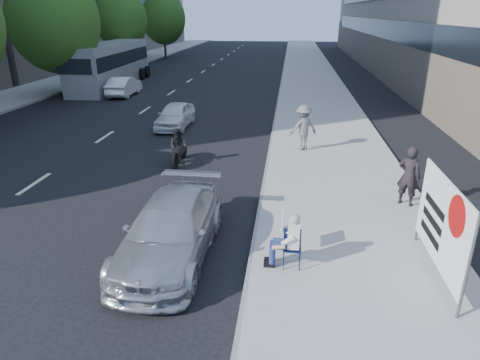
# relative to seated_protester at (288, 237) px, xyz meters

# --- Properties ---
(ground) EXTENTS (160.00, 160.00, 0.00)m
(ground) POSITION_rel_seated_protester_xyz_m (-2.29, 2.34, -0.87)
(ground) COLOR black
(ground) RESTS_ON ground
(near_sidewalk) EXTENTS (5.00, 120.00, 0.15)m
(near_sidewalk) POSITION_rel_seated_protester_xyz_m (1.71, 22.34, -0.80)
(near_sidewalk) COLOR #A6A29B
(near_sidewalk) RESTS_ON ground
(far_sidewalk) EXTENTS (4.50, 120.00, 0.15)m
(far_sidewalk) POSITION_rel_seated_protester_xyz_m (-19.04, 22.34, -0.80)
(far_sidewalk) COLOR #A6A29B
(far_sidewalk) RESTS_ON ground
(tree_far_c) EXTENTS (6.00, 6.00, 8.47)m
(tree_far_c) POSITION_rel_seated_protester_xyz_m (-15.99, 20.34, 4.15)
(tree_far_c) COLOR #382616
(tree_far_c) RESTS_ON ground
(tree_far_d) EXTENTS (4.80, 4.80, 7.65)m
(tree_far_d) POSITION_rel_seated_protester_xyz_m (-15.99, 32.34, 4.01)
(tree_far_d) COLOR #382616
(tree_far_d) RESTS_ON ground
(tree_far_e) EXTENTS (5.40, 5.40, 7.89)m
(tree_far_e) POSITION_rel_seated_protester_xyz_m (-15.99, 46.34, 3.91)
(tree_far_e) COLOR #382616
(tree_far_e) RESTS_ON ground
(seated_protester) EXTENTS (0.83, 1.12, 1.31)m
(seated_protester) POSITION_rel_seated_protester_xyz_m (0.00, 0.00, 0.00)
(seated_protester) COLOR #11194D
(seated_protester) RESTS_ON near_sidewalk
(jogger) EXTENTS (1.40, 1.14, 1.89)m
(jogger) POSITION_rel_seated_protester_xyz_m (0.53, 8.95, 0.22)
(jogger) COLOR slate
(jogger) RESTS_ON near_sidewalk
(pedestrian_woman) EXTENTS (0.79, 0.72, 1.81)m
(pedestrian_woman) POSITION_rel_seated_protester_xyz_m (3.51, 3.77, 0.18)
(pedestrian_woman) COLOR black
(pedestrian_woman) RESTS_ON near_sidewalk
(protest_banner) EXTENTS (0.08, 3.06, 2.20)m
(protest_banner) POSITION_rel_seated_protester_xyz_m (3.24, 0.03, 0.53)
(protest_banner) COLOR #4C4C4C
(protest_banner) RESTS_ON near_sidewalk
(parked_sedan) EXTENTS (2.03, 4.85, 1.40)m
(parked_sedan) POSITION_rel_seated_protester_xyz_m (-2.79, 0.34, -0.17)
(parked_sedan) COLOR #A5A7AC
(parked_sedan) RESTS_ON ground
(white_sedan_near) EXTENTS (1.53, 3.70, 1.25)m
(white_sedan_near) POSITION_rel_seated_protester_xyz_m (-5.87, 12.53, -0.25)
(white_sedan_near) COLOR white
(white_sedan_near) RESTS_ON ground
(white_sedan_mid) EXTENTS (1.53, 4.05, 1.32)m
(white_sedan_mid) POSITION_rel_seated_protester_xyz_m (-11.80, 20.92, -0.21)
(white_sedan_mid) COLOR white
(white_sedan_mid) RESTS_ON ground
(motorcycle) EXTENTS (0.70, 2.04, 1.42)m
(motorcycle) POSITION_rel_seated_protester_xyz_m (-4.29, 6.99, -0.24)
(motorcycle) COLOR black
(motorcycle) RESTS_ON ground
(bus) EXTENTS (3.02, 12.14, 3.30)m
(bus) POSITION_rel_seated_protester_xyz_m (-14.26, 24.84, 0.76)
(bus) COLOR gray
(bus) RESTS_ON ground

